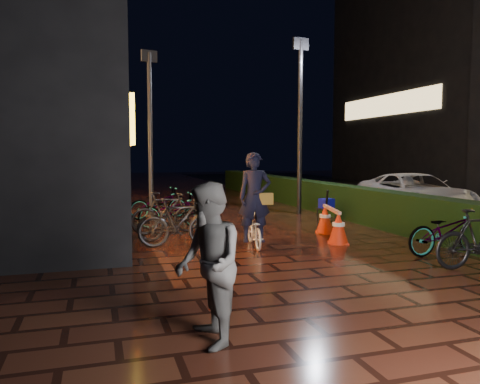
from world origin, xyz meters
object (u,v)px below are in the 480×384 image
object	(u,v)px
cyclist	(254,212)
cart_assembly	(326,205)
bystander_person	(208,264)
traffic_barrier	(331,223)
van	(414,194)

from	to	relation	value
cyclist	cart_assembly	bearing A→B (deg)	42.41
cyclist	bystander_person	bearing A→B (deg)	-114.05
cyclist	traffic_barrier	distance (m)	2.17
cart_assembly	cyclist	bearing A→B (deg)	-137.59
van	cart_assembly	size ratio (longest dim) A/B	5.01
van	cart_assembly	world-z (taller)	van
cyclist	cart_assembly	size ratio (longest dim) A/B	2.11
bystander_person	traffic_barrier	bearing A→B (deg)	140.02
van	cart_assembly	xyz separation A→B (m)	(-3.42, -0.50, -0.18)
cyclist	van	bearing A→B (deg)	27.46
van	traffic_barrier	world-z (taller)	van
cart_assembly	bystander_person	bearing A→B (deg)	-124.90
bystander_person	van	world-z (taller)	bystander_person
cart_assembly	traffic_barrier	bearing A→B (deg)	-115.07
bystander_person	cyclist	world-z (taller)	cyclist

